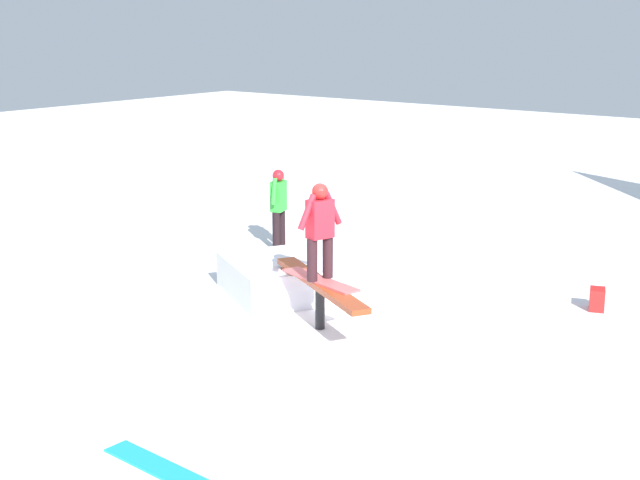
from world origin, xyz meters
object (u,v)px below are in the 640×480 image
Objects in this scene: bystander_green at (279,205)px; main_rider_on_rail at (320,233)px; rail_feature at (320,288)px; backpack_on_snow at (597,299)px; loose_snowboard_cyan at (155,465)px.

main_rider_on_rail is at bearing -150.36° from bystander_green.
main_rider_on_rail reaches higher than bystander_green.
rail_feature is 1.69× the size of main_rider_on_rail.
backpack_on_snow is at bearing 63.85° from main_rider_on_rail.
loose_snowboard_cyan is at bearing -59.44° from main_rider_on_rail.
rail_feature is 4.39m from loose_snowboard_cyan.
rail_feature is at bearing 0.00° from main_rider_on_rail.
bystander_green reaches higher than loose_snowboard_cyan.
bystander_green is (-3.38, 3.12, 0.25)m from rail_feature.
main_rider_on_rail reaches higher than backpack_on_snow.
backpack_on_snow is (6.22, 0.10, -0.69)m from bystander_green.
main_rider_on_rail is (0.00, 0.00, 0.80)m from rail_feature.
main_rider_on_rail reaches higher than loose_snowboard_cyan.
backpack_on_snow is (2.84, 3.22, -0.44)m from rail_feature.
loose_snowboard_cyan is (1.14, -4.20, -0.60)m from rail_feature.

